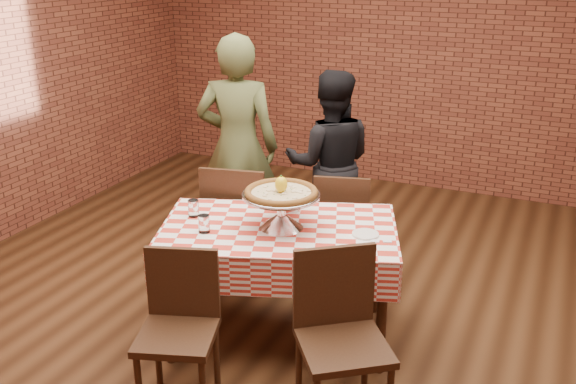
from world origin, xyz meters
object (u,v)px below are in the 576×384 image
at_px(pizza_stand, 281,211).
at_px(water_glass_right, 193,208).
at_px(water_glass_left, 204,224).
at_px(chair_near_right, 344,345).
at_px(table, 279,283).
at_px(condiment_caddy, 290,200).
at_px(chair_near_left, 177,338).
at_px(chair_far_left, 242,222).
at_px(pizza, 281,193).
at_px(chair_far_right, 342,226).
at_px(diner_olive, 238,147).
at_px(diner_black, 330,163).

relative_size(pizza_stand, water_glass_right, 4.48).
xyz_separation_m(water_glass_left, chair_near_right, (1.01, -0.35, -0.35)).
bearing_deg(water_glass_left, water_glass_right, 135.26).
bearing_deg(water_glass_left, table, 33.71).
xyz_separation_m(condiment_caddy, chair_near_right, (0.68, -0.87, -0.37)).
relative_size(pizza_stand, chair_near_left, 0.55).
height_order(chair_near_right, chair_far_left, chair_far_left).
bearing_deg(chair_near_right, condiment_caddy, 91.90).
xyz_separation_m(chair_near_left, chair_far_left, (-0.37, 1.43, 0.03)).
bearing_deg(pizza, water_glass_left, -147.15).
xyz_separation_m(condiment_caddy, chair_far_right, (0.15, 0.61, -0.40)).
relative_size(chair_far_left, diner_olive, 0.53).
xyz_separation_m(chair_far_right, diner_olive, (-0.93, 0.14, 0.45)).
relative_size(chair_near_right, chair_far_right, 1.06).
height_order(table, diner_black, diner_black).
distance_m(condiment_caddy, chair_near_right, 1.17).
xyz_separation_m(water_glass_left, chair_near_left, (0.18, -0.62, -0.38)).
height_order(chair_far_left, diner_black, diner_black).
xyz_separation_m(water_glass_left, condiment_caddy, (0.33, 0.52, 0.02)).
distance_m(pizza, water_glass_right, 0.61).
bearing_deg(chair_near_left, chair_far_left, 86.19).
relative_size(condiment_caddy, diner_black, 0.10).
bearing_deg(table, chair_far_right, 83.07).
bearing_deg(pizza, pizza_stand, 90.00).
distance_m(pizza_stand, chair_far_left, 0.90).
relative_size(table, water_glass_left, 13.06).
distance_m(pizza_stand, diner_black, 1.35).
height_order(pizza, diner_black, diner_black).
distance_m(table, chair_near_right, 0.88).
xyz_separation_m(pizza_stand, chair_far_left, (-0.58, 0.56, -0.39)).
distance_m(pizza_stand, chair_near_right, 0.96).
bearing_deg(table, chair_near_right, -43.27).
xyz_separation_m(chair_far_left, diner_black, (0.39, 0.77, 0.27)).
bearing_deg(table, diner_olive, 128.74).
xyz_separation_m(chair_near_left, chair_far_right, (0.30, 1.75, -0.00)).
xyz_separation_m(table, chair_near_right, (0.64, -0.60, 0.08)).
bearing_deg(water_glass_left, chair_far_right, 67.00).
bearing_deg(chair_far_left, chair_near_left, 93.14).
xyz_separation_m(chair_near_left, diner_black, (0.02, 2.20, 0.31)).
height_order(water_glass_right, chair_near_left, chair_near_left).
distance_m(table, water_glass_right, 0.71).
distance_m(chair_near_left, chair_near_right, 0.87).
bearing_deg(condiment_caddy, chair_far_left, 110.88).
height_order(pizza_stand, diner_olive, diner_olive).
bearing_deg(chair_near_left, diner_olive, 90.23).
relative_size(table, water_glass_right, 13.06).
distance_m(water_glass_left, diner_olive, 1.35).
height_order(chair_far_right, diner_black, diner_black).
bearing_deg(diner_black, chair_far_right, 100.44).
bearing_deg(condiment_caddy, pizza, -116.69).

